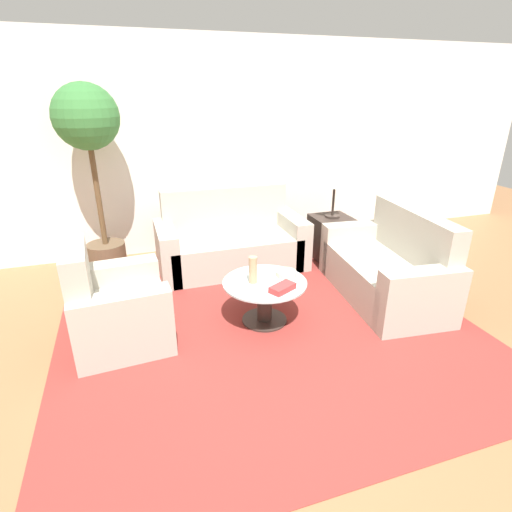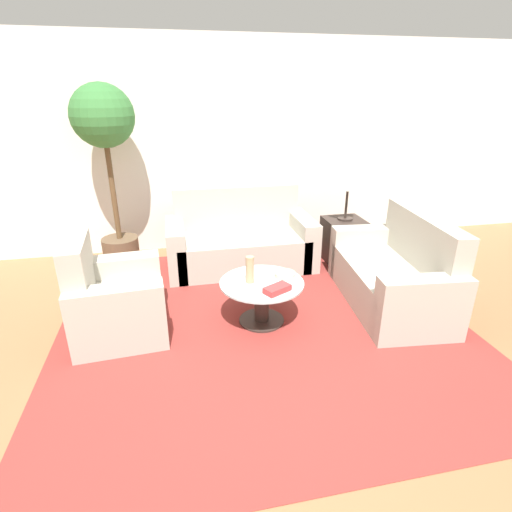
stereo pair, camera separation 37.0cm
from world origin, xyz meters
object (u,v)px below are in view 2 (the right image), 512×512
sofa_main (240,242)px  armchair (112,303)px  potted_plant (106,142)px  vase (250,270)px  coffee_table (262,296)px  bowl (285,275)px  book_stack (277,289)px  table_lamp (349,179)px  loveseat (396,276)px

sofa_main → armchair: 1.82m
potted_plant → vase: (1.27, -1.60, -0.93)m
coffee_table → bowl: bowl is taller
vase → book_stack: bearing=-50.3°
sofa_main → table_lamp: size_ratio=2.67×
loveseat → book_stack: 1.33m
book_stack → loveseat: bearing=-15.6°
armchair → coffee_table: size_ratio=1.17×
potted_plant → vase: bearing=-51.5°
loveseat → vase: bearing=-81.8°
coffee_table → potted_plant: bearing=130.4°
bowl → book_stack: bearing=-118.0°
coffee_table → table_lamp: (1.30, 1.21, 0.76)m
potted_plant → book_stack: 2.56m
coffee_table → bowl: bearing=13.8°
bowl → book_stack: (-0.14, -0.27, 0.00)m
table_lamp → vase: bearing=-139.8°
loveseat → potted_plant: potted_plant is taller
coffee_table → sofa_main: bearing=88.7°
armchair → book_stack: armchair is taller
sofa_main → coffee_table: (-0.03, -1.34, -0.03)m
loveseat → coffee_table: (-1.38, -0.08, -0.03)m
loveseat → bowl: size_ratio=8.35×
loveseat → vase: (-1.48, -0.07, 0.24)m
sofa_main → coffee_table: 1.34m
book_stack → bowl: bearing=33.6°
bowl → potted_plant: bearing=135.7°
coffee_table → potted_plant: 2.44m
vase → loveseat: bearing=2.5°
potted_plant → loveseat: bearing=-29.2°
sofa_main → vase: size_ratio=7.01×
sofa_main → coffee_table: size_ratio=2.27×
sofa_main → bowl: sofa_main is taller
sofa_main → loveseat: sofa_main is taller
armchair → potted_plant: potted_plant is taller
loveseat → coffee_table: loveseat is taller
table_lamp → vase: 1.91m
sofa_main → armchair: bearing=-136.9°
potted_plant → bowl: bearing=-44.3°
coffee_table → bowl: size_ratio=4.00×
armchair → loveseat: loveseat is taller
potted_plant → bowl: size_ratio=10.98×
sofa_main → table_lamp: bearing=-6.0°
sofa_main → vase: sofa_main is taller
potted_plant → book_stack: size_ratio=7.94×
sofa_main → bowl: size_ratio=9.10×
coffee_table → book_stack: 0.28m
table_lamp → armchair: bearing=-156.9°
table_lamp → vase: size_ratio=2.63×
potted_plant → sofa_main: bearing=-11.2°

